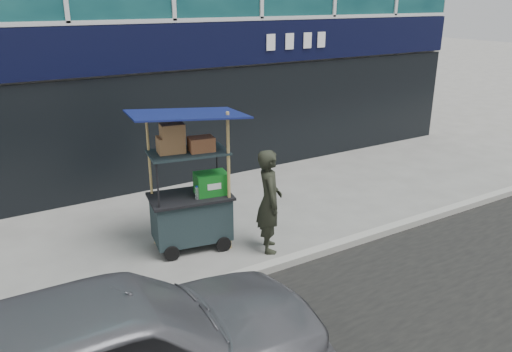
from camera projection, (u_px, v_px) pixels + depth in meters
ground at (283, 258)px, 7.75m from camera, size 80.00×80.00×0.00m
curb at (291, 260)px, 7.57m from camera, size 80.00×0.18×0.12m
vendor_cart at (192, 200)px, 7.88m from camera, size 1.86×1.46×2.29m
vendor_man at (269, 201)px, 7.77m from camera, size 0.61×0.72×1.66m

